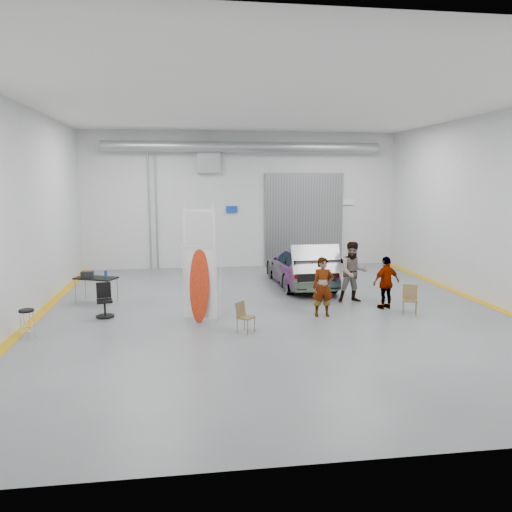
{
  "coord_description": "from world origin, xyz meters",
  "views": [
    {
      "loc": [
        -2.54,
        -14.23,
        3.92
      ],
      "look_at": [
        -0.34,
        1.34,
        1.5
      ],
      "focal_mm": 35.0,
      "sensor_mm": 36.0,
      "label": 1
    }
  ],
  "objects": [
    {
      "name": "ground",
      "position": [
        0.0,
        0.0,
        0.0
      ],
      "size": [
        16.0,
        16.0,
        0.0
      ],
      "primitive_type": "plane",
      "color": "slate",
      "rests_on": "ground"
    },
    {
      "name": "room_shell",
      "position": [
        0.24,
        2.22,
        4.08
      ],
      "size": [
        14.02,
        16.18,
        6.01
      ],
      "color": "silver",
      "rests_on": "ground"
    },
    {
      "name": "sedan_car",
      "position": [
        1.68,
        3.61,
        0.69
      ],
      "size": [
        2.08,
        4.84,
        1.39
      ],
      "primitive_type": "imported",
      "rotation": [
        0.0,
        0.0,
        3.17
      ],
      "color": "white",
      "rests_on": "ground"
    },
    {
      "name": "person_a",
      "position": [
        1.33,
        -0.62,
        0.86
      ],
      "size": [
        0.64,
        0.43,
        1.72
      ],
      "primitive_type": "imported",
      "rotation": [
        0.0,
        0.0,
        -0.03
      ],
      "color": "#996653",
      "rests_on": "ground"
    },
    {
      "name": "person_b",
      "position": [
        2.76,
        0.92,
        0.98
      ],
      "size": [
        1.0,
        0.79,
        1.96
      ],
      "primitive_type": "imported",
      "rotation": [
        0.0,
        0.0,
        -0.06
      ],
      "color": "#45607F",
      "rests_on": "ground"
    },
    {
      "name": "person_c",
      "position": [
        3.48,
        -0.05,
        0.81
      ],
      "size": [
        1.01,
        0.63,
        1.62
      ],
      "primitive_type": "imported",
      "rotation": [
        0.0,
        0.0,
        3.43
      ],
      "color": "#9F4A35",
      "rests_on": "ground"
    },
    {
      "name": "surfboard_display",
      "position": [
        -2.11,
        -0.74,
        1.35
      ],
      "size": [
        0.9,
        0.47,
        3.33
      ],
      "rotation": [
        0.0,
        0.0,
        -0.33
      ],
      "color": "white",
      "rests_on": "ground"
    },
    {
      "name": "folding_chair_near",
      "position": [
        -1.06,
        -1.87,
        0.25
      ],
      "size": [
        0.52,
        0.6,
        0.8
      ],
      "rotation": [
        0.0,
        0.0,
        0.85
      ],
      "color": "brown",
      "rests_on": "ground"
    },
    {
      "name": "folding_chair_far",
      "position": [
        3.87,
        -0.86,
        0.27
      ],
      "size": [
        0.53,
        0.57,
        0.87
      ],
      "rotation": [
        0.0,
        0.0,
        -0.39
      ],
      "color": "brown",
      "rests_on": "ground"
    },
    {
      "name": "shop_stool",
      "position": [
        -6.49,
        -1.61,
        0.37
      ],
      "size": [
        0.38,
        0.38,
        0.74
      ],
      "rotation": [
        0.0,
        0.0,
        -0.27
      ],
      "color": "black",
      "rests_on": "ground"
    },
    {
      "name": "work_table",
      "position": [
        -5.5,
        1.98,
        0.82
      ],
      "size": [
        1.45,
        1.12,
        1.06
      ],
      "rotation": [
        0.0,
        0.0,
        -0.41
      ],
      "color": "gray",
      "rests_on": "ground"
    },
    {
      "name": "office_chair",
      "position": [
        -4.89,
        0.19,
        0.43
      ],
      "size": [
        0.52,
        0.53,
        0.97
      ],
      "rotation": [
        0.0,
        0.0,
        0.21
      ],
      "color": "black",
      "rests_on": "ground"
    },
    {
      "name": "trunk_lid",
      "position": [
        1.68,
        1.47,
        1.41
      ],
      "size": [
        1.62,
        0.98,
        0.04
      ],
      "primitive_type": "cube",
      "color": "silver",
      "rests_on": "sedan_car"
    }
  ]
}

